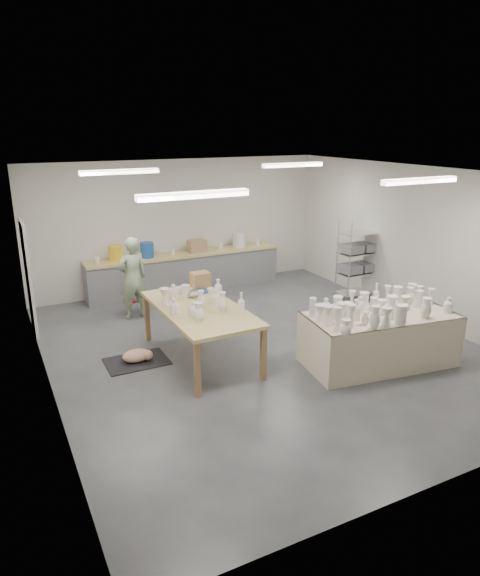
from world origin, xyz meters
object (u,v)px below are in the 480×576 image
drying_table (378,337)px  red_stool (131,302)px  potter (133,278)px  work_table (199,305)px

drying_table → red_stool: (-2.94, 4.12, -0.22)m
potter → drying_table: bearing=120.7°
drying_table → red_stool: 5.07m
potter → red_stool: 0.64m
work_table → potter: (-0.48, 2.31, -0.08)m
drying_table → potter: potter is taller
red_stool → work_table: bearing=-79.6°
work_table → potter: bearing=100.9°
drying_table → potter: 4.86m
drying_table → work_table: 2.94m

